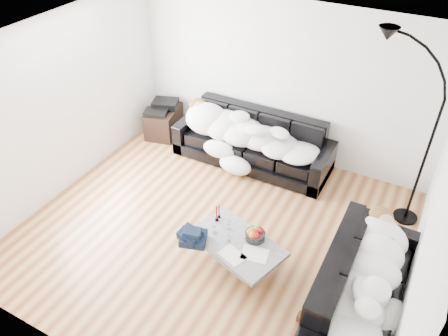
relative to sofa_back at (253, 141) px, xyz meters
The scene contains 24 objects.
ground 1.81m from the sofa_back, 82.17° to the right, with size 5.00×5.00×0.00m, color brown.
wall_back 1.04m from the sofa_back, 64.61° to the left, with size 5.00×0.02×2.60m, color silver.
wall_left 2.99m from the sofa_back, 142.34° to the right, with size 0.02×4.50×2.60m, color silver.
wall_right 3.36m from the sofa_back, 32.48° to the right, with size 0.02×4.50×2.60m, color silver.
ceiling 2.80m from the sofa_back, 82.17° to the right, with size 5.00×5.00×0.00m, color white.
sofa_back is the anchor object (origin of this frame).
sofa_right 3.12m from the sofa_back, 42.00° to the right, with size 2.07×0.89×0.84m, color black.
sleeper_back 0.22m from the sofa_back, 90.00° to the right, with size 2.19×0.76×0.44m, color white, non-canonical shape.
sleeper_right 3.13m from the sofa_back, 42.00° to the right, with size 1.78×0.75×0.43m, color white, non-canonical shape.
teal_cushion 2.70m from the sofa_back, 32.63° to the right, with size 0.36×0.30×0.20m, color #0B4E38.
coffee_table 2.22m from the sofa_back, 70.04° to the right, with size 1.17×0.68×0.34m, color #939699.
fruit_bowl 2.12m from the sofa_back, 64.00° to the right, with size 0.25×0.25×0.16m, color white.
wine_glass_a 2.00m from the sofa_back, 73.48° to the right, with size 0.07×0.07×0.16m, color white.
wine_glass_b 2.10m from the sofa_back, 78.11° to the right, with size 0.08×0.08×0.18m, color white.
wine_glass_c 2.20m from the sofa_back, 72.68° to the right, with size 0.07×0.07×0.18m, color white.
candle_left 1.88m from the sofa_back, 79.36° to the right, with size 0.05×0.05×0.25m, color maroon.
candle_right 1.82m from the sofa_back, 78.99° to the right, with size 0.04×0.04×0.21m, color maroon.
newspaper_a 2.39m from the sofa_back, 64.21° to the right, with size 0.32×0.25×0.01m, color silver.
newspaper_b 2.43m from the sofa_back, 70.58° to the right, with size 0.31×0.22×0.01m, color silver.
navy_jacket 2.33m from the sofa_back, 82.85° to the right, with size 0.35×0.29×0.17m, color black, non-canonical shape.
shoes 3.15m from the sofa_back, 51.11° to the right, with size 0.46×0.33×0.10m, color #472311, non-canonical shape.
av_cabinet 1.82m from the sofa_back, behind, with size 0.50×0.73×0.50m, color black.
stereo 1.81m from the sofa_back, behind, with size 0.44×0.34×0.13m, color black.
floor_lamp 2.65m from the sofa_back, ahead, with size 0.84×0.34×2.32m, color black, non-canonical shape.
Camera 1 is at (2.16, -3.75, 4.34)m, focal length 35.00 mm.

